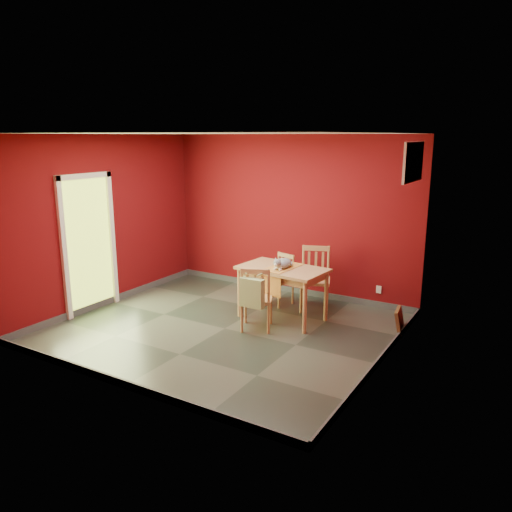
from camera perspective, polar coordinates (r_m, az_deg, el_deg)
The scene contains 13 objects.
ground at distance 7.19m, azimuth -3.59°, elevation -8.26°, with size 4.50×4.50×0.00m, color #2D342D.
room_shell at distance 7.17m, azimuth -3.59°, elevation -7.89°, with size 4.50×4.50×4.50m.
doorway at distance 8.03m, azimuth -18.63°, elevation 1.76°, with size 0.06×1.01×2.13m.
window at distance 6.69m, azimuth 17.50°, elevation 10.21°, with size 0.05×0.90×0.50m.
outlet_plate at distance 8.15m, azimuth 13.85°, elevation -3.74°, with size 0.08×0.01×0.12m, color silver.
dining_table at distance 7.34m, azimuth 3.05°, elevation -2.07°, with size 1.33×0.85×0.79m.
table_runner at distance 7.23m, azimuth 2.63°, elevation -1.95°, with size 0.40×0.73×0.35m.
chair_far_left at distance 8.11m, azimuth 2.80°, elevation -2.58°, with size 0.47×0.47×0.82m.
chair_far_right at distance 7.88m, azimuth 6.76°, elevation -2.48°, with size 0.60×0.60×0.99m.
chair_near at distance 6.99m, azimuth 0.03°, elevation -4.75°, with size 0.57×0.57×0.93m.
tote_bag at distance 6.74m, azimuth -0.46°, elevation -4.23°, with size 0.34×0.20×0.47m.
cat at distance 7.25m, azimuth 3.11°, elevation -0.63°, with size 0.22×0.41×0.21m, color slate, non-canonical shape.
picture_frame at distance 7.19m, azimuth 16.10°, elevation -7.22°, with size 0.17×0.38×0.37m.
Camera 1 is at (3.78, -5.49, 2.68)m, focal length 35.00 mm.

